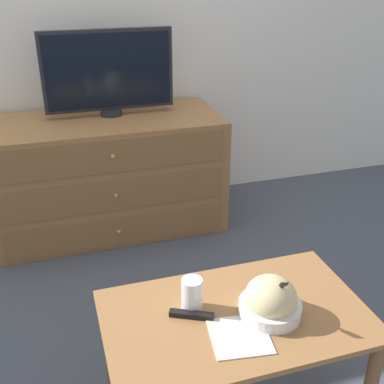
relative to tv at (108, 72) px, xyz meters
name	(u,v)px	position (x,y,z in m)	size (l,w,h in m)	color
ground_plane	(86,204)	(-0.18, 0.25, -0.91)	(12.00, 12.00, 0.00)	#474C56
dresser	(108,174)	(-0.06, -0.07, -0.58)	(1.30, 0.59, 0.67)	#9E6B3D
tv	(108,72)	(0.00, 0.00, 0.00)	(0.72, 0.12, 0.47)	#232328
coffee_table	(235,332)	(0.15, -1.56, -0.53)	(0.84, 0.51, 0.45)	#9E6B3D
takeout_bowl	(270,301)	(0.25, -1.59, -0.41)	(0.20, 0.20, 0.17)	silver
drink_cup	(192,296)	(0.02, -1.49, -0.41)	(0.07, 0.07, 0.11)	white
napkin	(240,336)	(0.12, -1.66, -0.46)	(0.20, 0.20, 0.00)	silver
remote_control	(191,315)	(0.01, -1.53, -0.45)	(0.14, 0.08, 0.02)	black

